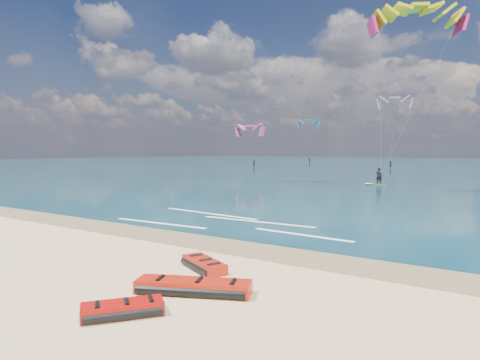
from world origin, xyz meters
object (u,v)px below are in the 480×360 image
packed_kite_left (193,293)px  packed_kite_right (123,316)px  packed_kite_mid (204,269)px  kitesurfer_main (397,96)px

packed_kite_left → packed_kite_right: (-0.33, -2.03, 0.00)m
packed_kite_mid → packed_kite_right: 3.99m
packed_kite_mid → kitesurfer_main: bearing=119.8°
packed_kite_left → kitesurfer_main: size_ratio=0.18×
kitesurfer_main → packed_kite_right: bearing=-85.8°
packed_kite_mid → packed_kite_left: bearing=-32.6°
packed_kite_left → kitesurfer_main: (-3.46, 33.60, 8.76)m
packed_kite_right → packed_kite_mid: bearing=49.0°
packed_kite_mid → packed_kite_right: size_ratio=1.06×
packed_kite_right → kitesurfer_main: kitesurfer_main is taller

